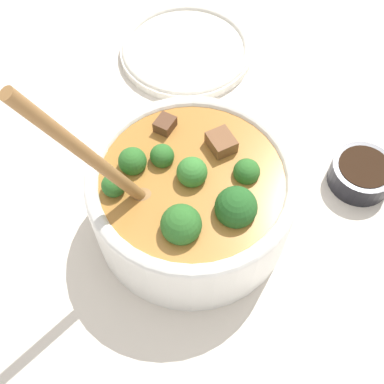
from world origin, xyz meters
name	(u,v)px	position (x,y,z in m)	size (l,w,h in m)	color
ground_plane	(192,220)	(0.00, 0.00, 0.00)	(4.00, 4.00, 0.00)	silver
stew_bowl	(192,195)	(0.00, 0.00, 0.06)	(0.25, 0.22, 0.27)	white
condiment_bowl	(362,173)	(-0.21, -0.01, 0.02)	(0.08, 0.08, 0.03)	black
empty_plate	(186,49)	(-0.05, -0.28, 0.01)	(0.20, 0.20, 0.02)	silver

